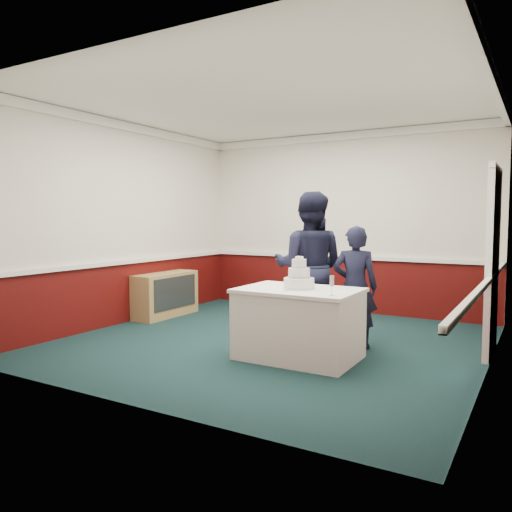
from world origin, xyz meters
The scene contains 9 objects.
ground centered at (0.00, 0.00, 0.00)m, with size 5.00×5.00×0.00m, color #132F2D.
room_shell centered at (0.08, 0.61, 1.97)m, with size 5.00×5.00×3.00m.
sideboard centered at (-2.28, 0.63, 0.35)m, with size 0.41×1.20×0.70m.
cake_table centered at (0.61, -0.50, 0.40)m, with size 1.32×0.92×0.79m.
wedding_cake centered at (0.61, -0.50, 0.90)m, with size 0.35×0.35×0.36m.
cake_knife centered at (0.58, -0.70, 0.79)m, with size 0.01×0.22×0.01m, color silver.
champagne_flute centered at (1.11, -0.78, 0.93)m, with size 0.05×0.05×0.21m.
person_man centered at (0.38, 0.30, 0.95)m, with size 0.93×0.72×1.91m, color black.
person_woman centered at (0.99, 0.29, 0.74)m, with size 0.54×0.36×1.48m, color black.
Camera 1 is at (2.97, -5.51, 1.57)m, focal length 35.00 mm.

